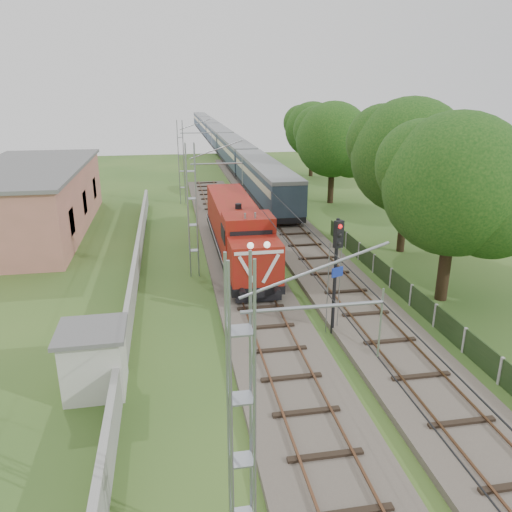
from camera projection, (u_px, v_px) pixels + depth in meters
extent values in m
plane|color=#2B511E|center=(287.00, 376.00, 20.05)|extent=(140.00, 140.00, 0.00)
cube|color=#6B6054|center=(257.00, 302.00, 26.52)|extent=(4.20, 70.00, 0.30)
cube|color=black|center=(257.00, 299.00, 26.46)|extent=(2.40, 70.00, 0.10)
cube|color=brown|center=(241.00, 299.00, 26.29)|extent=(0.08, 70.00, 0.05)
cube|color=brown|center=(273.00, 296.00, 26.57)|extent=(0.08, 70.00, 0.05)
cube|color=#6B6054|center=(291.00, 231.00, 39.45)|extent=(4.20, 80.00, 0.30)
cube|color=black|center=(291.00, 229.00, 39.39)|extent=(2.40, 80.00, 0.10)
cube|color=brown|center=(280.00, 228.00, 39.22)|extent=(0.08, 80.00, 0.05)
cube|color=brown|center=(301.00, 227.00, 39.50)|extent=(0.08, 80.00, 0.05)
cylinder|color=gray|center=(313.00, 307.00, 10.14)|extent=(3.00, 0.08, 0.08)
cylinder|color=gray|center=(216.00, 164.00, 28.78)|extent=(3.00, 0.08, 0.08)
cylinder|color=gray|center=(196.00, 133.00, 47.42)|extent=(3.00, 0.08, 0.08)
cylinder|color=black|center=(242.00, 185.00, 29.45)|extent=(0.03, 70.00, 0.03)
cylinder|color=black|center=(242.00, 163.00, 29.03)|extent=(0.03, 70.00, 0.03)
cube|color=#9E9E99|center=(136.00, 267.00, 29.93)|extent=(0.25, 40.00, 1.50)
cube|color=tan|center=(32.00, 201.00, 39.15)|extent=(8.00, 20.00, 5.00)
cube|color=#606060|center=(27.00, 167.00, 38.31)|extent=(8.40, 20.40, 0.25)
cube|color=black|center=(71.00, 222.00, 34.30)|extent=(0.10, 1.60, 1.80)
cube|color=black|center=(84.00, 202.00, 39.90)|extent=(0.10, 1.60, 1.80)
cube|color=black|center=(94.00, 188.00, 45.49)|extent=(0.10, 1.60, 1.80)
cube|color=black|center=(435.00, 315.00, 23.95)|extent=(0.05, 32.00, 1.15)
cube|color=#9E9E99|center=(335.00, 231.00, 37.93)|extent=(0.12, 0.12, 1.20)
cube|color=black|center=(238.00, 246.00, 33.16)|extent=(2.81, 15.92, 0.47)
cube|color=black|center=(250.00, 278.00, 28.45)|extent=(2.06, 3.37, 0.47)
cube|color=black|center=(228.00, 229.00, 38.05)|extent=(2.06, 3.37, 0.47)
cube|color=black|center=(259.00, 298.00, 25.95)|extent=(2.43, 0.23, 0.33)
cube|color=maroon|center=(255.00, 261.00, 26.41)|extent=(2.72, 2.34, 2.15)
sphere|color=white|center=(250.00, 246.00, 24.90)|extent=(0.34, 0.34, 0.34)
sphere|color=white|center=(267.00, 245.00, 25.04)|extent=(0.34, 0.34, 0.34)
cube|color=silver|center=(247.00, 270.00, 25.22)|extent=(0.94, 0.06, 1.57)
cube|color=silver|center=(271.00, 269.00, 25.41)|extent=(0.94, 0.06, 1.57)
cube|color=silver|center=(259.00, 253.00, 25.03)|extent=(2.53, 0.06, 0.17)
cube|color=maroon|center=(248.00, 241.00, 28.41)|extent=(2.81, 2.25, 3.00)
cube|color=black|center=(251.00, 238.00, 27.19)|extent=(2.34, 0.06, 0.84)
cube|color=maroon|center=(233.00, 216.00, 34.83)|extent=(2.62, 11.33, 2.43)
cylinder|color=black|center=(238.00, 207.00, 31.72)|extent=(0.41, 0.41, 0.37)
cylinder|color=gray|center=(245.00, 216.00, 27.13)|extent=(0.11, 0.11, 0.33)
cylinder|color=gray|center=(255.00, 216.00, 27.23)|extent=(0.11, 0.11, 0.33)
cube|color=black|center=(265.00, 194.00, 49.39)|extent=(2.77, 20.98, 0.48)
cube|color=#314152|center=(265.00, 179.00, 48.90)|extent=(2.86, 20.98, 2.57)
cube|color=beige|center=(265.00, 174.00, 48.74)|extent=(2.90, 20.14, 0.72)
cube|color=slate|center=(265.00, 164.00, 48.44)|extent=(2.91, 20.98, 0.33)
cube|color=black|center=(235.00, 162.00, 69.83)|extent=(2.77, 20.98, 0.48)
cube|color=#314152|center=(235.00, 151.00, 69.34)|extent=(2.86, 20.98, 2.57)
cube|color=beige|center=(235.00, 148.00, 69.18)|extent=(2.90, 20.14, 0.72)
cube|color=slate|center=(235.00, 141.00, 68.87)|extent=(2.91, 20.98, 0.33)
cube|color=black|center=(219.00, 145.00, 90.27)|extent=(2.77, 20.98, 0.48)
cube|color=#314152|center=(219.00, 136.00, 89.78)|extent=(2.86, 20.98, 2.57)
cube|color=beige|center=(219.00, 134.00, 89.62)|extent=(2.90, 20.14, 0.72)
cube|color=slate|center=(219.00, 128.00, 89.31)|extent=(2.91, 20.98, 0.33)
cube|color=black|center=(209.00, 134.00, 110.71)|extent=(2.77, 20.98, 0.48)
cube|color=#314152|center=(209.00, 127.00, 110.21)|extent=(2.86, 20.98, 2.57)
cube|color=beige|center=(209.00, 125.00, 110.06)|extent=(2.90, 20.14, 0.72)
cube|color=slate|center=(208.00, 120.00, 109.75)|extent=(2.91, 20.98, 0.33)
cube|color=black|center=(202.00, 126.00, 131.15)|extent=(2.77, 20.98, 0.48)
cube|color=#314152|center=(202.00, 120.00, 130.65)|extent=(2.86, 20.98, 2.57)
cube|color=beige|center=(202.00, 119.00, 130.50)|extent=(2.90, 20.14, 0.72)
cube|color=slate|center=(201.00, 115.00, 130.19)|extent=(2.91, 20.98, 0.33)
cylinder|color=black|center=(335.00, 278.00, 22.63)|extent=(0.16, 0.16, 5.58)
cube|color=black|center=(339.00, 234.00, 21.79)|extent=(0.45, 0.37, 1.23)
sphere|color=red|center=(340.00, 226.00, 21.54)|extent=(0.20, 0.20, 0.20)
sphere|color=black|center=(340.00, 235.00, 21.67)|extent=(0.20, 0.20, 0.20)
sphere|color=black|center=(339.00, 244.00, 21.79)|extent=(0.20, 0.20, 0.20)
cube|color=navy|center=(337.00, 272.00, 22.41)|extent=(0.59, 0.27, 0.45)
cube|color=beige|center=(95.00, 362.00, 18.78)|extent=(2.20, 2.20, 2.40)
cube|color=#606060|center=(91.00, 331.00, 18.35)|extent=(2.54, 2.54, 0.16)
cylinder|color=#332315|center=(445.00, 260.00, 26.57)|extent=(0.64, 0.64, 4.49)
sphere|color=#0F380F|center=(455.00, 184.00, 25.25)|extent=(7.34, 7.34, 7.34)
sphere|color=#0F380F|center=(492.00, 208.00, 24.79)|extent=(5.14, 5.14, 5.14)
sphere|color=#0F380F|center=(421.00, 165.00, 25.97)|extent=(4.77, 4.77, 4.77)
cylinder|color=#332315|center=(403.00, 219.00, 34.44)|extent=(0.54, 0.54, 4.70)
sphere|color=#0F380F|center=(409.00, 156.00, 33.05)|extent=(7.69, 7.69, 7.69)
sphere|color=#0F380F|center=(438.00, 175.00, 32.57)|extent=(5.39, 5.39, 5.39)
sphere|color=#0F380F|center=(383.00, 141.00, 33.81)|extent=(5.00, 5.00, 5.00)
cylinder|color=#332315|center=(331.00, 181.00, 48.99)|extent=(0.58, 0.58, 4.38)
sphere|color=#0F380F|center=(333.00, 140.00, 47.70)|extent=(7.17, 7.17, 7.17)
sphere|color=#0F380F|center=(351.00, 151.00, 47.26)|extent=(5.02, 5.02, 5.02)
sphere|color=#0F380F|center=(317.00, 130.00, 48.41)|extent=(4.66, 4.66, 4.66)
cylinder|color=#332315|center=(311.00, 160.00, 63.69)|extent=(0.50, 0.50, 4.16)
sphere|color=#0F380F|center=(312.00, 129.00, 62.47)|extent=(6.80, 6.80, 6.80)
sphere|color=#0F380F|center=(325.00, 138.00, 62.05)|extent=(4.76, 4.76, 4.76)
sphere|color=#0F380F|center=(301.00, 123.00, 63.14)|extent=(4.42, 4.42, 4.42)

